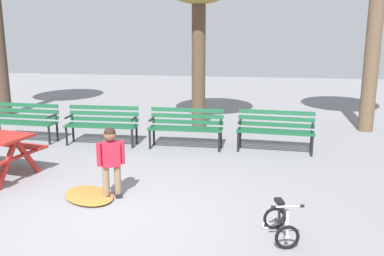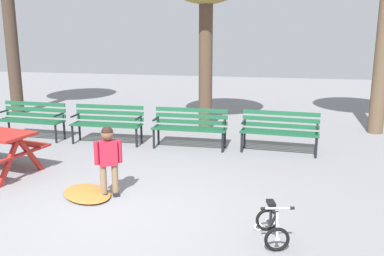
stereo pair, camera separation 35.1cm
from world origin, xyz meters
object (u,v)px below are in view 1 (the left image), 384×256
park_bench_far_right (276,127)px  kids_bicycle (281,223)px  park_bench_far_left (24,119)px  child_standing (111,157)px  park_bench_left (102,122)px  park_bench_right (186,125)px

park_bench_far_right → kids_bicycle: (-0.06, -3.95, -0.31)m
park_bench_far_right → park_bench_far_left: bearing=-180.0°
child_standing → kids_bicycle: child_standing is taller
park_bench_far_left → park_bench_left: bearing=-0.7°
park_bench_far_left → park_bench_far_right: same height
park_bench_far_left → child_standing: bearing=-43.7°
park_bench_left → kids_bicycle: 5.44m
park_bench_left → park_bench_far_right: same height
park_bench_right → child_standing: (-0.64, -2.99, 0.15)m
park_bench_right → park_bench_far_right: 1.91m
park_bench_far_left → park_bench_right: bearing=-0.4°
park_bench_right → child_standing: child_standing is taller
park_bench_right → kids_bicycle: park_bench_right is taller
park_bench_left → child_standing: (1.26, -3.00, 0.15)m
park_bench_right → park_bench_far_right: size_ratio=0.98×
park_bench_left → kids_bicycle: (3.75, -3.92, -0.31)m
child_standing → kids_bicycle: bearing=-20.5°
child_standing → kids_bicycle: (2.49, -0.93, -0.46)m
park_bench_left → child_standing: size_ratio=1.45×
park_bench_left → park_bench_right: (1.90, -0.00, 0.00)m
park_bench_left → park_bench_far_right: (3.81, 0.03, 0.00)m
park_bench_far_left → park_bench_far_right: 5.70m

